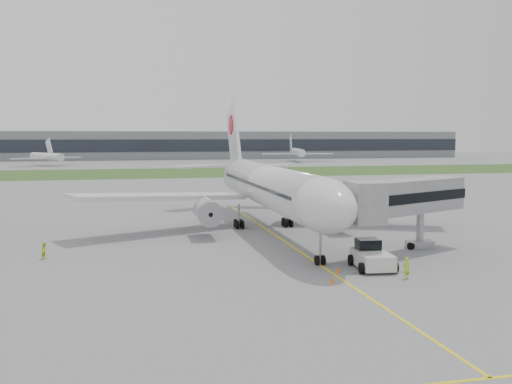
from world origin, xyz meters
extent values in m
plane|color=gray|center=(0.00, 0.00, 0.00)|extent=(600.00, 600.00, 0.00)
cube|color=#365C22|center=(0.00, 120.00, 0.01)|extent=(600.00, 50.00, 0.02)
cube|color=gray|center=(0.00, 230.00, 7.00)|extent=(320.00, 22.00, 14.00)
cube|color=#21252F|center=(0.00, 219.00, 7.00)|extent=(320.00, 0.60, 6.00)
cylinder|color=silver|center=(0.00, 4.00, 5.60)|extent=(5.00, 38.00, 5.00)
ellipsoid|color=silver|center=(0.00, -15.50, 5.60)|extent=(5.00, 11.00, 5.00)
cube|color=black|center=(0.00, -16.50, 6.50)|extent=(3.20, 1.54, 1.14)
cone|color=silver|center=(0.00, 26.00, 6.40)|extent=(5.00, 10.53, 6.16)
cube|color=silver|center=(-13.00, 6.00, 4.40)|extent=(22.13, 13.52, 1.70)
cube|color=silver|center=(13.00, 6.00, 4.40)|extent=(22.13, 13.52, 1.70)
cylinder|color=#A4A3A8|center=(-8.00, 1.50, 3.00)|extent=(2.70, 5.20, 2.70)
cylinder|color=#A4A3A8|center=(8.00, 1.50, 3.00)|extent=(2.70, 5.20, 2.70)
cube|color=silver|center=(0.00, 27.50, 11.50)|extent=(0.45, 10.90, 12.76)
cylinder|color=#BA0A1E|center=(0.00, 28.50, 13.50)|extent=(0.60, 3.20, 3.20)
cube|color=silver|center=(-5.00, 28.50, 6.80)|extent=(9.54, 6.34, 0.35)
cube|color=silver|center=(5.00, 28.50, 6.80)|extent=(9.54, 6.34, 0.35)
cylinder|color=#97979C|center=(0.00, -15.00, 1.55)|extent=(0.24, 0.24, 3.10)
cylinder|color=black|center=(-3.20, 7.00, 0.55)|extent=(1.40, 1.10, 1.10)
cylinder|color=black|center=(3.20, 7.00, 0.55)|extent=(1.40, 1.10, 1.10)
cube|color=silver|center=(4.00, -17.50, 0.87)|extent=(3.17, 5.11, 1.30)
cube|color=silver|center=(4.13, -16.21, 1.95)|extent=(2.11, 1.91, 1.08)
cube|color=black|center=(4.13, -16.21, 2.00)|extent=(2.17, 1.97, 0.92)
cylinder|color=black|center=(2.71, -15.74, 0.49)|extent=(0.47, 1.01, 0.97)
cylinder|color=black|center=(5.61, -16.03, 0.49)|extent=(0.47, 1.01, 0.97)
cylinder|color=black|center=(2.39, -18.97, 0.49)|extent=(0.47, 1.01, 0.97)
cylinder|color=black|center=(5.29, -19.26, 0.49)|extent=(0.47, 1.01, 0.97)
cube|color=#9D9D9F|center=(10.01, -11.74, 5.72)|extent=(15.37, 9.40, 3.30)
cube|color=black|center=(10.01, -11.74, 5.72)|extent=(15.61, 9.59, 0.99)
cube|color=#9D9D9F|center=(3.97, -15.71, 5.72)|extent=(2.86, 3.74, 3.74)
cylinder|color=#97979C|center=(12.78, -9.86, 2.09)|extent=(0.77, 0.77, 4.18)
cube|color=#97979C|center=(12.78, -9.86, 0.38)|extent=(3.04, 2.50, 0.77)
cylinder|color=black|center=(11.48, -10.46, 0.38)|extent=(0.62, 0.84, 0.77)
cylinder|color=black|center=(14.08, -9.27, 0.38)|extent=(0.62, 0.84, 0.77)
cone|color=orange|center=(-1.22, -21.39, 0.25)|extent=(0.37, 0.37, 0.51)
cone|color=orange|center=(0.50, -18.16, 0.27)|extent=(0.40, 0.40, 0.54)
imported|color=#B7D723|center=(5.24, -21.38, 0.90)|extent=(0.76, 0.61, 1.80)
imported|color=#D3EF27|center=(-24.80, -6.69, 0.81)|extent=(0.92, 0.99, 1.62)
camera|label=1|loc=(-17.01, -63.41, 11.71)|focal=40.00mm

